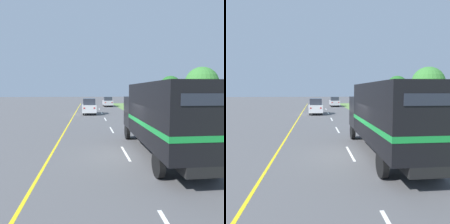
{
  "view_description": "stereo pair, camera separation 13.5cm",
  "coord_description": "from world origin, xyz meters",
  "views": [
    {
      "loc": [
        -1.84,
        -10.29,
        3.16
      ],
      "look_at": [
        0.3,
        9.41,
        1.2
      ],
      "focal_mm": 35.0,
      "sensor_mm": 36.0,
      "label": 1
    },
    {
      "loc": [
        -1.7,
        -10.3,
        3.16
      ],
      "look_at": [
        0.3,
        9.41,
        1.2
      ],
      "focal_mm": 35.0,
      "sensor_mm": 36.0,
      "label": 2
    }
  ],
  "objects": [
    {
      "name": "centre_dash_mid_b",
      "position": [
        0.0,
        13.54,
        0.0
      ],
      "size": [
        0.12,
        2.6,
        0.01
      ],
      "primitive_type": "cube",
      "color": "white",
      "rests_on": "ground"
    },
    {
      "name": "centre_dash_far",
      "position": [
        0.0,
        20.14,
        0.0
      ],
      "size": [
        0.12,
        2.6,
        0.01
      ],
      "primitive_type": "cube",
      "color": "white",
      "rests_on": "ground"
    },
    {
      "name": "edge_line_yellow",
      "position": [
        -3.7,
        13.82,
        0.0
      ],
      "size": [
        0.12,
        58.23,
        0.01
      ],
      "primitive_type": "cube",
      "color": "yellow",
      "rests_on": "ground"
    },
    {
      "name": "centre_dash_mid_a",
      "position": [
        0.0,
        6.94,
        0.0
      ],
      "size": [
        0.12,
        2.6,
        0.01
      ],
      "primitive_type": "cube",
      "color": "white",
      "rests_on": "ground"
    },
    {
      "name": "grass_shoulder",
      "position": [
        13.7,
        13.82,
        0.0
      ],
      "size": [
        20.0,
        58.23,
        0.01
      ],
      "primitive_type": "cube",
      "color": "#608942",
      "rests_on": "ground"
    },
    {
      "name": "lead_car_white",
      "position": [
        -1.72,
        18.78,
        1.04
      ],
      "size": [
        1.8,
        3.89,
        2.1
      ],
      "color": "black",
      "rests_on": "ground"
    },
    {
      "name": "ground_plane",
      "position": [
        0.0,
        0.0,
        0.0
      ],
      "size": [
        200.0,
        200.0,
        0.0
      ],
      "primitive_type": "plane",
      "color": "#515154"
    },
    {
      "name": "lead_car_silver_ahead",
      "position": [
        1.97,
        32.89,
        0.96
      ],
      "size": [
        1.8,
        4.44,
        1.91
      ],
      "color": "black",
      "rests_on": "ground"
    },
    {
      "name": "roadside_tree_near",
      "position": [
        11.28,
        14.04,
        3.99
      ],
      "size": [
        3.79,
        3.79,
        5.89
      ],
      "color": "#4C3823",
      "rests_on": "ground"
    },
    {
      "name": "centre_dash_near",
      "position": [
        0.0,
        0.34,
        0.0
      ],
      "size": [
        0.12,
        2.6,
        0.01
      ],
      "primitive_type": "cube",
      "color": "white",
      "rests_on": "ground"
    },
    {
      "name": "highway_sign",
      "position": [
        5.78,
        8.12,
        1.99
      ],
      "size": [
        2.22,
        0.09,
        3.07
      ],
      "color": "#9E9EA3",
      "rests_on": "ground"
    },
    {
      "name": "roadside_tree_mid",
      "position": [
        10.93,
        22.81,
        3.75
      ],
      "size": [
        3.31,
        3.31,
        5.42
      ],
      "color": "brown",
      "rests_on": "ground"
    },
    {
      "name": "centre_dash_farthest",
      "position": [
        0.0,
        26.74,
        0.0
      ],
      "size": [
        0.12,
        2.6,
        0.01
      ],
      "primitive_type": "cube",
      "color": "white",
      "rests_on": "ground"
    },
    {
      "name": "horse_trailer_truck",
      "position": [
        1.74,
        -0.27,
        1.96
      ],
      "size": [
        2.5,
        8.58,
        3.49
      ],
      "color": "black",
      "rests_on": "ground"
    }
  ]
}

